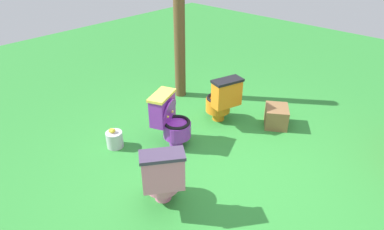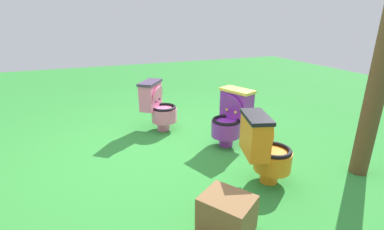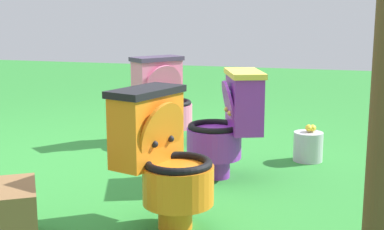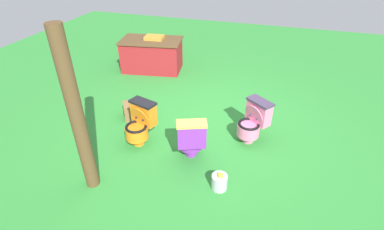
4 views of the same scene
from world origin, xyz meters
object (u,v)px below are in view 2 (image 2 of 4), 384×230
(wooden_post, at_px, (381,69))
(toilet_pink, at_px, (158,105))
(toilet_purple, at_px, (231,117))
(small_crate, at_px, (227,213))
(toilet_orange, at_px, (265,148))
(lemon_bucket, at_px, (240,117))

(wooden_post, bearing_deg, toilet_pink, 40.40)
(toilet_purple, height_order, wooden_post, wooden_post)
(wooden_post, bearing_deg, small_crate, 97.38)
(toilet_purple, relative_size, toilet_orange, 1.00)
(wooden_post, height_order, lemon_bucket, wooden_post)
(wooden_post, distance_m, lemon_bucket, 2.03)
(toilet_purple, xyz_separation_m, toilet_orange, (-0.92, 0.14, 0.00))
(toilet_orange, distance_m, lemon_bucket, 1.63)
(toilet_pink, bearing_deg, lemon_bucket, 114.94)
(toilet_orange, height_order, wooden_post, wooden_post)
(wooden_post, xyz_separation_m, lemon_bucket, (1.71, 0.45, -1.00))
(toilet_pink, distance_m, toilet_orange, 1.85)
(toilet_pink, distance_m, toilet_purple, 1.11)
(toilet_pink, height_order, lemon_bucket, toilet_pink)
(lemon_bucket, bearing_deg, toilet_pink, 77.72)
(wooden_post, distance_m, small_crate, 2.01)
(toilet_purple, distance_m, toilet_orange, 0.93)
(toilet_orange, xyz_separation_m, small_crate, (-0.46, 0.66, -0.23))
(toilet_orange, height_order, small_crate, toilet_orange)
(toilet_pink, relative_size, small_crate, 1.87)
(toilet_orange, xyz_separation_m, lemon_bucket, (1.48, -0.64, -0.26))
(lemon_bucket, bearing_deg, toilet_orange, 156.71)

